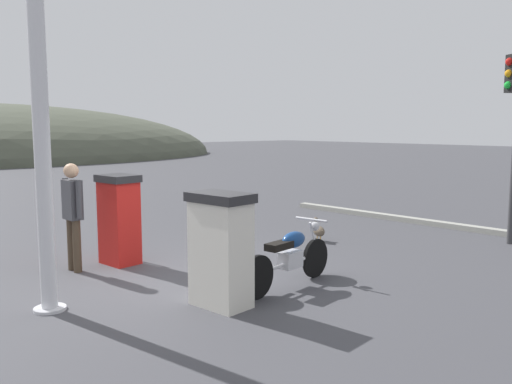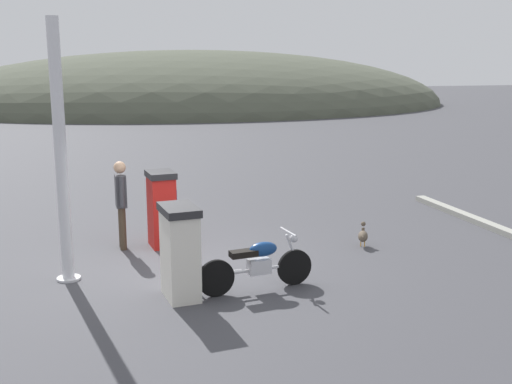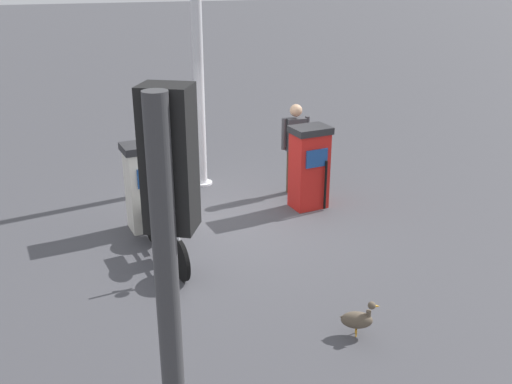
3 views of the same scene
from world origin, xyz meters
name	(u,v)px [view 2 (image 2 of 3)]	position (x,y,z in m)	size (l,w,h in m)	color
ground_plane	(189,267)	(0.00, 0.00, 0.00)	(120.00, 120.00, 0.00)	#424247
fuel_pump_near	(180,251)	(-0.32, -1.43, 0.75)	(0.62, 0.89, 1.48)	silver
fuel_pump_far	(162,208)	(-0.32, 1.43, 0.77)	(0.60, 0.73, 1.51)	red
motorcycle_near_pump	(258,263)	(0.93, -1.41, 0.46)	(1.96, 0.56, 0.94)	black
attendant_person	(121,199)	(-1.10, 1.46, 1.01)	(0.25, 0.57, 1.74)	#473828
wandering_duck	(363,235)	(3.55, 0.44, 0.23)	(0.32, 0.46, 0.47)	brown
canopy_support_pole	(61,158)	(-2.08, -0.15, 2.10)	(0.40, 0.40, 4.34)	silver
distant_hill_main	(193,105)	(5.53, 37.17, 0.00)	(38.70, 25.69, 8.18)	#4C5142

